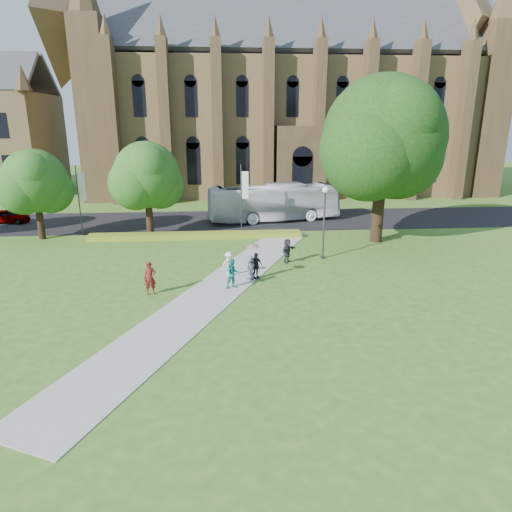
{
  "coord_description": "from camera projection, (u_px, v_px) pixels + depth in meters",
  "views": [
    {
      "loc": [
        0.15,
        -24.86,
        9.76
      ],
      "look_at": [
        2.28,
        2.17,
        1.6
      ],
      "focal_mm": 32.0,
      "sensor_mm": 36.0,
      "label": 1
    }
  ],
  "objects": [
    {
      "name": "car_0",
      "position": [
        8.0,
        216.0,
        44.36
      ],
      "size": [
        4.03,
        1.9,
        1.33
      ],
      "primitive_type": "imported",
      "rotation": [
        0.0,
        0.0,
        1.49
      ],
      "color": "gray",
      "rests_on": "road"
    },
    {
      "name": "streetlamp",
      "position": [
        324.0,
        214.0,
        32.35
      ],
      "size": [
        0.44,
        0.44,
        5.24
      ],
      "color": "#38383D",
      "rests_on": "ground"
    },
    {
      "name": "pedestrian_3",
      "position": [
        256.0,
        266.0,
        28.75
      ],
      "size": [
        1.06,
        0.88,
        1.69
      ],
      "primitive_type": "imported",
      "rotation": [
        0.0,
        0.0,
        0.56
      ],
      "color": "black",
      "rests_on": "footpath"
    },
    {
      "name": "street_tree_1",
      "position": [
        147.0,
        175.0,
        38.41
      ],
      "size": [
        5.6,
        5.6,
        8.05
      ],
      "color": "#332114",
      "rests_on": "ground"
    },
    {
      "name": "parasol",
      "position": [
        253.0,
        251.0,
        28.37
      ],
      "size": [
        0.91,
        0.91,
        0.67
      ],
      "primitive_type": "imported",
      "rotation": [
        0.0,
        0.0,
        0.22
      ],
      "color": "#ECA7C4",
      "rests_on": "pedestrian_4"
    },
    {
      "name": "pedestrian_0",
      "position": [
        150.0,
        278.0,
        26.16
      ],
      "size": [
        0.77,
        0.58,
        1.92
      ],
      "primitive_type": "imported",
      "rotation": [
        0.0,
        0.0,
        0.18
      ],
      "color": "maroon",
      "rests_on": "footpath"
    },
    {
      "name": "tour_coach",
      "position": [
        274.0,
        202.0,
        45.16
      ],
      "size": [
        13.38,
        5.4,
        3.63
      ],
      "primitive_type": "imported",
      "rotation": [
        0.0,
        0.0,
        1.76
      ],
      "color": "silver",
      "rests_on": "road"
    },
    {
      "name": "footpath",
      "position": [
        220.0,
        287.0,
        27.48
      ],
      "size": [
        15.58,
        28.54,
        0.04
      ],
      "primitive_type": "cube",
      "rotation": [
        0.0,
        0.0,
        -0.44
      ],
      "color": "#B2B2A8",
      "rests_on": "ground"
    },
    {
      "name": "pedestrian_1",
      "position": [
        233.0,
        274.0,
        27.1
      ],
      "size": [
        1.05,
        0.92,
        1.8
      ],
      "primitive_type": "imported",
      "rotation": [
        0.0,
        0.0,
        0.32
      ],
      "color": "#19817B",
      "rests_on": "footpath"
    },
    {
      "name": "street_tree_0",
      "position": [
        35.0,
        181.0,
        37.36
      ],
      "size": [
        5.2,
        5.2,
        7.5
      ],
      "color": "#332114",
      "rests_on": "ground"
    },
    {
      "name": "flower_hedge",
      "position": [
        196.0,
        235.0,
        38.91
      ],
      "size": [
        18.0,
        1.4,
        0.45
      ],
      "primitive_type": "cube",
      "color": "gold",
      "rests_on": "ground"
    },
    {
      "name": "banner_pole_1",
      "position": [
        80.0,
        196.0,
        39.16
      ],
      "size": [
        0.7,
        0.1,
        6.0
      ],
      "color": "#38383D",
      "rests_on": "ground"
    },
    {
      "name": "large_tree",
      "position": [
        384.0,
        138.0,
        35.6
      ],
      "size": [
        9.6,
        9.6,
        13.2
      ],
      "color": "#332114",
      "rests_on": "ground"
    },
    {
      "name": "pedestrian_2",
      "position": [
        229.0,
        264.0,
        29.18
      ],
      "size": [
        1.21,
        1.02,
        1.63
      ],
      "primitive_type": "imported",
      "rotation": [
        0.0,
        0.0,
        0.48
      ],
      "color": "silver",
      "rests_on": "footpath"
    },
    {
      "name": "banner_pole_0",
      "position": [
        242.0,
        194.0,
        40.22
      ],
      "size": [
        0.7,
        0.1,
        6.0
      ],
      "color": "#38383D",
      "rests_on": "ground"
    },
    {
      "name": "pedestrian_5",
      "position": [
        287.0,
        250.0,
        32.06
      ],
      "size": [
        1.4,
        1.54,
        1.7
      ],
      "primitive_type": "imported",
      "rotation": [
        0.0,
        0.0,
        0.88
      ],
      "color": "#292931",
      "rests_on": "footpath"
    },
    {
      "name": "cathedral",
      "position": [
        291.0,
        94.0,
        61.47
      ],
      "size": [
        52.6,
        18.25,
        28.0
      ],
      "color": "brown",
      "rests_on": "ground"
    },
    {
      "name": "pedestrian_4",
      "position": [
        250.0,
        268.0,
        28.57
      ],
      "size": [
        0.87,
        0.88,
        1.53
      ],
      "primitive_type": "imported",
      "rotation": [
        0.0,
        0.0,
        0.81
      ],
      "color": "slate",
      "rests_on": "footpath"
    },
    {
      "name": "road",
      "position": [
        219.0,
        221.0,
        45.62
      ],
      "size": [
        160.0,
        10.0,
        0.02
      ],
      "primitive_type": "cube",
      "color": "black",
      "rests_on": "ground"
    },
    {
      "name": "ground",
      "position": [
        220.0,
        294.0,
        26.53
      ],
      "size": [
        160.0,
        160.0,
        0.0
      ],
      "primitive_type": "plane",
      "color": "#3B641E",
      "rests_on": "ground"
    }
  ]
}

